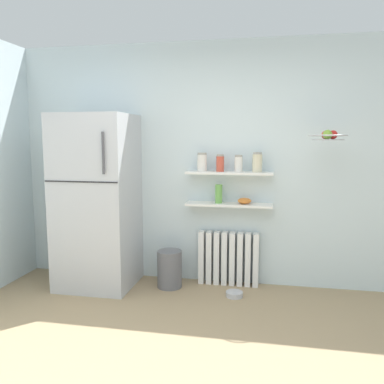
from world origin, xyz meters
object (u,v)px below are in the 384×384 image
vase (219,194)px  storage_jar_3 (257,162)px  hanging_fruit_basket (328,136)px  storage_jar_1 (220,163)px  pet_food_bowl (234,294)px  shelf_bowl (244,201)px  trash_bin (170,269)px  storage_jar_0 (202,162)px  radiator (228,258)px  refrigerator (97,202)px  storage_jar_2 (239,164)px

vase → storage_jar_3: bearing=0.0°
storage_jar_3 → hanging_fruit_basket: (0.65, -0.25, 0.27)m
storage_jar_1 → pet_food_bowl: storage_jar_1 is taller
shelf_bowl → trash_bin: bearing=-167.3°
storage_jar_3 → storage_jar_0: bearing=-180.0°
storage_jar_1 → pet_food_bowl: bearing=-57.8°
shelf_bowl → trash_bin: shelf_bowl is taller
storage_jar_1 → storage_jar_3: (0.38, 0.00, 0.01)m
vase → trash_bin: 0.96m
radiator → trash_bin: 0.65m
storage_jar_0 → shelf_bowl: size_ratio=1.38×
storage_jar_0 → pet_food_bowl: storage_jar_0 is taller
storage_jar_0 → shelf_bowl: bearing=0.0°
radiator → storage_jar_3: storage_jar_3 is taller
trash_bin → pet_food_bowl: size_ratio=2.31×
trash_bin → storage_jar_3: bearing=11.0°
trash_bin → radiator: bearing=18.6°
radiator → trash_bin: size_ratio=1.63×
storage_jar_0 → radiator: bearing=5.9°
refrigerator → storage_jar_0: bearing=12.7°
storage_jar_2 → storage_jar_1: bearing=-180.0°
trash_bin → hanging_fruit_basket: 2.09m
pet_food_bowl → refrigerator: bearing=177.6°
radiator → vase: (-0.11, -0.03, 0.71)m
trash_bin → pet_food_bowl: 0.74m
storage_jar_3 → shelf_bowl: 0.42m
storage_jar_3 → radiator: bearing=174.1°
storage_jar_1 → shelf_bowl: size_ratio=1.27×
radiator → pet_food_bowl: (0.10, -0.34, -0.26)m
shelf_bowl → refrigerator: bearing=-171.0°
storage_jar_2 → hanging_fruit_basket: bearing=-16.3°
storage_jar_2 → hanging_fruit_basket: hanging_fruit_basket is taller
refrigerator → storage_jar_2: (1.47, 0.24, 0.41)m
radiator → hanging_fruit_basket: (0.94, -0.28, 1.31)m
radiator → storage_jar_2: storage_jar_2 is taller
refrigerator → pet_food_bowl: (1.48, -0.06, -0.89)m
storage_jar_2 → trash_bin: size_ratio=0.44×
refrigerator → vase: size_ratio=9.20×
trash_bin → pet_food_bowl: bearing=-10.7°
radiator → pet_food_bowl: bearing=-73.8°
radiator → vase: 0.72m
vase → storage_jar_1: bearing=0.0°
storage_jar_3 → pet_food_bowl: storage_jar_3 is taller
storage_jar_0 → storage_jar_2: (0.38, 0.00, -0.01)m
storage_jar_2 → trash_bin: bearing=-166.1°
storage_jar_2 → vase: (-0.20, -0.00, -0.32)m
storage_jar_1 → shelf_bowl: 0.47m
pet_food_bowl → hanging_fruit_basket: 1.79m
storage_jar_1 → storage_jar_3: size_ratio=0.88×
storage_jar_1 → storage_jar_3: bearing=0.0°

